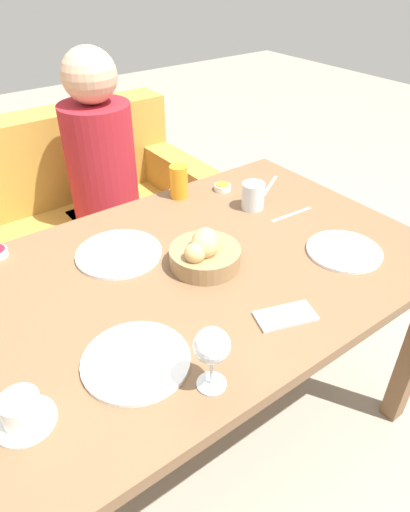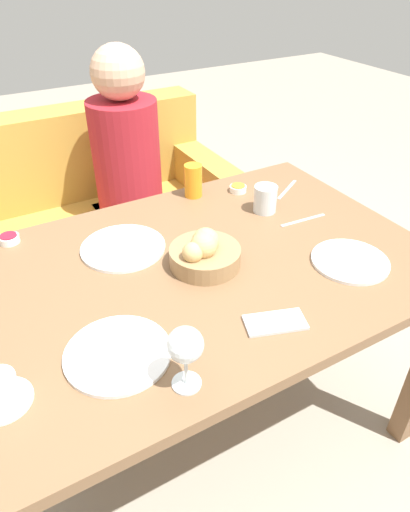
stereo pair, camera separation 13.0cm
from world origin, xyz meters
TOP-DOWN VIEW (x-y plane):
  - ground_plane at (0.00, 0.00)m, footprint 10.00×10.00m
  - dining_table at (0.00, 0.00)m, footprint 1.35×0.91m
  - couch at (-0.07, 1.11)m, footprint 1.44×0.70m
  - seated_person at (0.14, 0.95)m, footprint 0.31×0.40m
  - bread_basket at (0.01, -0.01)m, footprint 0.20×0.20m
  - plate_near_left at (-0.33, -0.21)m, footprint 0.24×0.24m
  - plate_near_right at (0.38, -0.21)m, footprint 0.22×0.22m
  - plate_far_center at (-0.16, 0.18)m, footprint 0.26×0.26m
  - juice_glass at (0.19, 0.39)m, footprint 0.06×0.06m
  - water_tumbler at (0.35, 0.16)m, footprint 0.08×0.08m
  - wine_glass at (-0.23, -0.36)m, footprint 0.08×0.08m
  - coffee_cup at (-0.58, -0.22)m, footprint 0.12×0.12m
  - jam_bowl_berry at (-0.46, 0.39)m, footprint 0.06×0.06m
  - jam_bowl_honey at (0.35, 0.33)m, footprint 0.06×0.06m
  - fork_silver at (0.42, 0.05)m, footprint 0.17×0.02m
  - knife_silver at (0.52, 0.25)m, footprint 0.15×0.10m
  - cell_phone at (0.04, -0.31)m, footprint 0.17×0.12m

SIDE VIEW (x-z plane):
  - ground_plane at x=0.00m, z-range 0.00..0.00m
  - couch at x=-0.07m, z-range -0.12..0.73m
  - seated_person at x=0.14m, z-range -0.07..1.12m
  - dining_table at x=0.00m, z-range 0.28..1.03m
  - fork_silver at x=0.42m, z-range 0.76..0.76m
  - knife_silver at x=0.52m, z-range 0.76..0.76m
  - cell_phone at x=0.04m, z-range 0.76..0.76m
  - plate_near_left at x=-0.33m, z-range 0.76..0.77m
  - plate_near_right at x=0.38m, z-range 0.76..0.77m
  - plate_far_center at x=-0.16m, z-range 0.76..0.77m
  - jam_bowl_berry at x=-0.46m, z-range 0.75..0.78m
  - jam_bowl_honey at x=0.35m, z-range 0.75..0.78m
  - coffee_cup at x=-0.58m, z-range 0.75..0.82m
  - bread_basket at x=0.01m, z-range 0.74..0.86m
  - water_tumbler at x=0.35m, z-range 0.76..0.85m
  - juice_glass at x=0.19m, z-range 0.76..0.87m
  - wine_glass at x=-0.23m, z-range 0.79..0.95m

